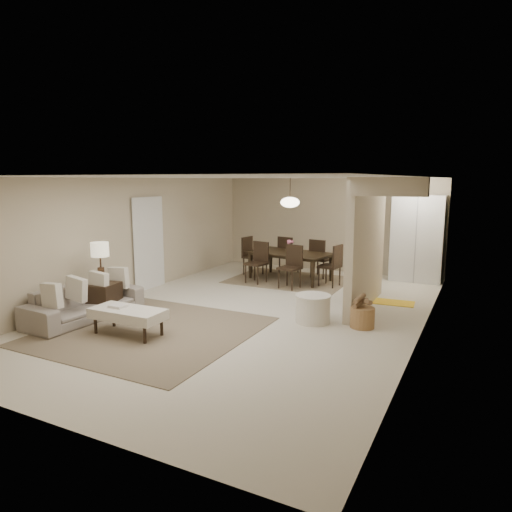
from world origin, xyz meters
The scene contains 22 objects.
floor centered at (0.00, 0.00, 0.00)m, with size 9.00×9.00×0.00m, color beige.
ceiling centered at (0.00, 0.00, 2.50)m, with size 9.00×9.00×0.00m, color white.
back_wall centered at (0.00, 4.50, 1.25)m, with size 6.00×6.00×0.00m, color #C3B393.
left_wall centered at (-3.00, 0.00, 1.25)m, with size 9.00×9.00×0.00m, color #C3B393.
right_wall centered at (3.00, 0.00, 1.25)m, with size 9.00×9.00×0.00m, color #C3B393.
partition centered at (1.80, 1.25, 1.25)m, with size 0.15×2.50×2.50m, color #C3B393.
doorway centered at (-2.97, 0.60, 1.02)m, with size 0.04×0.90×2.04m, color black.
pantry_cabinet centered at (2.35, 4.15, 1.05)m, with size 1.20×0.55×2.10m, color silver.
flush_light centered at (2.30, 3.20, 2.46)m, with size 0.44×0.44×0.05m, color white.
living_rug centered at (-0.98, -1.77, 0.01)m, with size 3.20×3.20×0.01m, color brown.
sofa centered at (-2.45, -1.77, 0.31)m, with size 0.83×2.11×0.62m, color gray.
ottoman_bench centered at (-1.18, -2.07, 0.35)m, with size 1.22×0.58×0.43m.
side_table centered at (-2.40, -1.40, 0.29)m, with size 0.53×0.53×0.58m, color black.
table_lamp centered at (-2.40, -1.40, 1.14)m, with size 0.32×0.32×0.76m.
round_pouf centered at (1.23, -0.10, 0.24)m, with size 0.62×0.62×0.48m, color silver.
wicker_basket centered at (2.07, 0.00, 0.17)m, with size 0.41×0.41×0.35m, color olive.
dining_rug centered at (-0.45, 2.82, 0.01)m, with size 2.80×2.10×0.01m, color brown.
dining_table centered at (-0.45, 2.82, 0.35)m, with size 1.98×1.11×0.70m, color black.
dining_chairs centered at (-0.45, 2.82, 0.49)m, with size 2.69×2.12×0.99m.
vase centered at (-0.45, 2.82, 0.77)m, with size 0.14×0.14×0.14m, color white.
yellow_mat centered at (2.26, 1.83, 0.01)m, with size 0.80×0.49×0.01m, color yellow.
pendant_light centered at (-0.45, 2.82, 1.92)m, with size 0.46×0.46×0.71m.
Camera 1 is at (3.81, -7.39, 2.46)m, focal length 32.00 mm.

